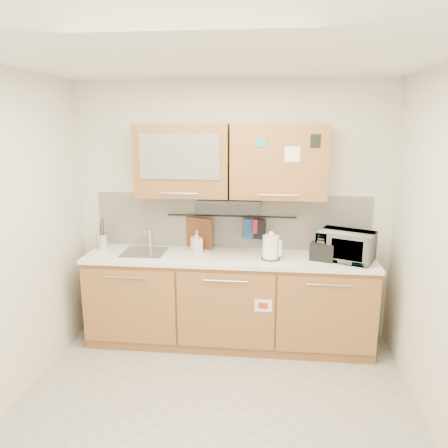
# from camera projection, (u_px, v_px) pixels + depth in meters

# --- Properties ---
(floor) EXTENTS (3.20, 3.20, 0.00)m
(floor) POSITION_uv_depth(u_px,v_px,m) (213.00, 418.00, 3.32)
(floor) COLOR #9E9993
(floor) RESTS_ON ground
(ceiling) EXTENTS (3.20, 3.20, 0.00)m
(ceiling) POSITION_uv_depth(u_px,v_px,m) (211.00, 56.00, 2.73)
(ceiling) COLOR white
(ceiling) RESTS_ON wall_back
(wall_back) EXTENTS (3.20, 0.00, 3.20)m
(wall_back) POSITION_uv_depth(u_px,v_px,m) (232.00, 211.00, 4.48)
(wall_back) COLOR silver
(wall_back) RESTS_ON ground
(base_cabinet) EXTENTS (2.80, 0.64, 0.88)m
(base_cabinet) POSITION_uv_depth(u_px,v_px,m) (229.00, 305.00, 4.38)
(base_cabinet) COLOR #965A35
(base_cabinet) RESTS_ON floor
(countertop) EXTENTS (2.82, 0.62, 0.04)m
(countertop) POSITION_uv_depth(u_px,v_px,m) (229.00, 258.00, 4.27)
(countertop) COLOR white
(countertop) RESTS_ON base_cabinet
(backsplash) EXTENTS (2.80, 0.02, 0.56)m
(backsplash) POSITION_uv_depth(u_px,v_px,m) (232.00, 221.00, 4.49)
(backsplash) COLOR silver
(backsplash) RESTS_ON countertop
(upper_cabinets) EXTENTS (1.82, 0.37, 0.70)m
(upper_cabinets) POSITION_uv_depth(u_px,v_px,m) (230.00, 161.00, 4.18)
(upper_cabinets) COLOR #965A35
(upper_cabinets) RESTS_ON wall_back
(range_hood) EXTENTS (0.60, 0.46, 0.10)m
(range_hood) POSITION_uv_depth(u_px,v_px,m) (229.00, 204.00, 4.21)
(range_hood) COLOR black
(range_hood) RESTS_ON upper_cabinets
(sink) EXTENTS (0.42, 0.40, 0.26)m
(sink) POSITION_uv_depth(u_px,v_px,m) (145.00, 252.00, 4.37)
(sink) COLOR silver
(sink) RESTS_ON countertop
(utensil_rail) EXTENTS (1.30, 0.02, 0.02)m
(utensil_rail) POSITION_uv_depth(u_px,v_px,m) (231.00, 216.00, 4.44)
(utensil_rail) COLOR black
(utensil_rail) RESTS_ON backsplash
(utensil_crock) EXTENTS (0.16, 0.16, 0.32)m
(utensil_crock) POSITION_uv_depth(u_px,v_px,m) (103.00, 241.00, 4.46)
(utensil_crock) COLOR silver
(utensil_crock) RESTS_ON countertop
(kettle) EXTENTS (0.21, 0.21, 0.28)m
(kettle) POSITION_uv_depth(u_px,v_px,m) (271.00, 248.00, 4.13)
(kettle) COLOR white
(kettle) RESTS_ON countertop
(toaster) EXTENTS (0.25, 0.20, 0.17)m
(toaster) POSITION_uv_depth(u_px,v_px,m) (323.00, 251.00, 4.11)
(toaster) COLOR black
(toaster) RESTS_ON countertop
(microwave) EXTENTS (0.59, 0.51, 0.28)m
(microwave) POSITION_uv_depth(u_px,v_px,m) (346.00, 246.00, 4.11)
(microwave) COLOR #999999
(microwave) RESTS_ON countertop
(soap_bottle) EXTENTS (0.13, 0.13, 0.22)m
(soap_bottle) POSITION_uv_depth(u_px,v_px,m) (197.00, 241.00, 4.38)
(soap_bottle) COLOR #999999
(soap_bottle) RESTS_ON countertop
(cutting_board) EXTENTS (0.32, 0.16, 0.42)m
(cutting_board) POSITION_uv_depth(u_px,v_px,m) (198.00, 237.00, 4.51)
(cutting_board) COLOR brown
(cutting_board) RESTS_ON utensil_rail
(oven_mitt) EXTENTS (0.12, 0.06, 0.20)m
(oven_mitt) POSITION_uv_depth(u_px,v_px,m) (249.00, 228.00, 4.43)
(oven_mitt) COLOR #1E528A
(oven_mitt) RESTS_ON utensil_rail
(dark_pouch) EXTENTS (0.14, 0.07, 0.21)m
(dark_pouch) POSITION_uv_depth(u_px,v_px,m) (259.00, 229.00, 4.42)
(dark_pouch) COLOR black
(dark_pouch) RESTS_ON utensil_rail
(pot_holder) EXTENTS (0.12, 0.06, 0.15)m
(pot_holder) POSITION_uv_depth(u_px,v_px,m) (258.00, 226.00, 4.41)
(pot_holder) COLOR red
(pot_holder) RESTS_ON utensil_rail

